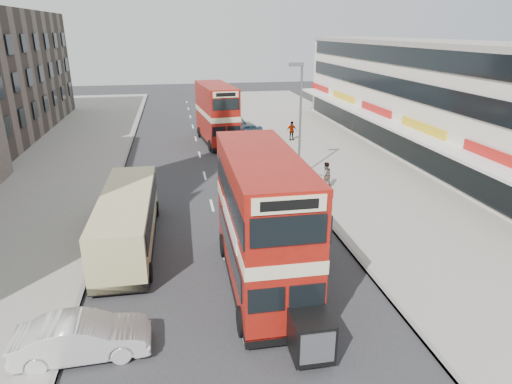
{
  "coord_description": "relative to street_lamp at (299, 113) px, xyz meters",
  "views": [
    {
      "loc": [
        -1.93,
        -11.43,
        10.18
      ],
      "look_at": [
        1.23,
        5.7,
        3.79
      ],
      "focal_mm": 31.21,
      "sensor_mm": 36.0,
      "label": 1
    }
  ],
  "objects": [
    {
      "name": "commercial_row",
      "position": [
        13.42,
        4.0,
        -0.09
      ],
      "size": [
        9.9,
        46.2,
        9.3
      ],
      "color": "silver",
      "rests_on": "ground"
    },
    {
      "name": "bus_second",
      "position": [
        -4.54,
        12.07,
        -2.02
      ],
      "size": [
        3.55,
        9.6,
        5.24
      ],
      "rotation": [
        0.0,
        0.0,
        3.25
      ],
      "color": "black",
      "rests_on": "ground"
    },
    {
      "name": "pedestrian_far",
      "position": [
        2.49,
        11.19,
        -3.73
      ],
      "size": [
        1.12,
        0.6,
        1.82
      ],
      "primitive_type": "imported",
      "rotation": [
        0.0,
        0.0,
        0.15
      ],
      "color": "gray",
      "rests_on": "pavement_right"
    },
    {
      "name": "car_right_b",
      "position": [
        -1.15,
        3.47,
        -4.2
      ],
      "size": [
        4.25,
        1.98,
        1.18
      ],
      "primitive_type": "imported",
      "rotation": [
        0.0,
        0.0,
        -1.58
      ],
      "color": "#C24B13",
      "rests_on": "ground"
    },
    {
      "name": "pavement_left",
      "position": [
        -18.52,
        2.0,
        -4.71
      ],
      "size": [
        12.0,
        90.0,
        0.15
      ],
      "primitive_type": "cube",
      "color": "gray",
      "rests_on": "ground"
    },
    {
      "name": "pedestrian_near",
      "position": [
        1.21,
        -2.55,
        -3.73
      ],
      "size": [
        0.74,
        0.58,
        1.81
      ],
      "primitive_type": "imported",
      "rotation": [
        0.0,
        0.0,
        3.34
      ],
      "color": "gray",
      "rests_on": "pavement_right"
    },
    {
      "name": "ground",
      "position": [
        -6.52,
        -18.0,
        -4.78
      ],
      "size": [
        160.0,
        160.0,
        0.0
      ],
      "primitive_type": "plane",
      "color": "#28282B",
      "rests_on": "ground"
    },
    {
      "name": "car_left_front",
      "position": [
        -11.86,
        -16.6,
        -4.07
      ],
      "size": [
        4.37,
        1.65,
        1.43
      ],
      "primitive_type": "imported",
      "rotation": [
        0.0,
        0.0,
        1.6
      ],
      "color": "silver",
      "rests_on": "ground"
    },
    {
      "name": "coach",
      "position": [
        -11.02,
        -8.65,
        -3.3
      ],
      "size": [
        2.6,
        9.52,
        2.51
      ],
      "rotation": [
        0.0,
        0.0,
        -0.02
      ],
      "color": "black",
      "rests_on": "ground"
    },
    {
      "name": "cyclist",
      "position": [
        -1.62,
        4.85,
        -4.03
      ],
      "size": [
        0.77,
        1.77,
        2.2
      ],
      "rotation": [
        0.0,
        0.0,
        0.1
      ],
      "color": "gray",
      "rests_on": "ground"
    },
    {
      "name": "car_right_a",
      "position": [
        -1.62,
        0.0,
        -4.19
      ],
      "size": [
        4.29,
        2.2,
        1.19
      ],
      "primitive_type": "imported",
      "rotation": [
        0.0,
        0.0,
        -1.7
      ],
      "color": "maroon",
      "rests_on": "ground"
    },
    {
      "name": "car_right_c",
      "position": [
        -1.38,
        14.58,
        -4.2
      ],
      "size": [
        3.51,
        1.66,
        1.16
      ],
      "primitive_type": "imported",
      "rotation": [
        0.0,
        0.0,
        -1.49
      ],
      "color": "#5C98B8",
      "rests_on": "ground"
    },
    {
      "name": "bus_main",
      "position": [
        -5.22,
        -13.32,
        -1.9
      ],
      "size": [
        2.79,
        9.96,
        5.48
      ],
      "rotation": [
        0.0,
        0.0,
        3.14
      ],
      "color": "black",
      "rests_on": "ground"
    },
    {
      "name": "pavement_right",
      "position": [
        5.48,
        2.0,
        -4.71
      ],
      "size": [
        12.0,
        90.0,
        0.15
      ],
      "primitive_type": "cube",
      "color": "gray",
      "rests_on": "ground"
    },
    {
      "name": "road_surface",
      "position": [
        -6.52,
        2.0,
        -4.78
      ],
      "size": [
        12.0,
        90.0,
        0.01
      ],
      "primitive_type": "cube",
      "color": "#28282B",
      "rests_on": "ground"
    },
    {
      "name": "kerb_right",
      "position": [
        -0.42,
        2.0,
        -4.71
      ],
      "size": [
        0.2,
        90.0,
        0.16
      ],
      "primitive_type": "cube",
      "color": "gray",
      "rests_on": "ground"
    },
    {
      "name": "kerb_left",
      "position": [
        -12.62,
        2.0,
        -4.71
      ],
      "size": [
        0.2,
        90.0,
        0.16
      ],
      "primitive_type": "cube",
      "color": "gray",
      "rests_on": "ground"
    },
    {
      "name": "street_lamp",
      "position": [
        0.0,
        0.0,
        0.0
      ],
      "size": [
        1.0,
        0.2,
        8.12
      ],
      "color": "slate",
      "rests_on": "ground"
    }
  ]
}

